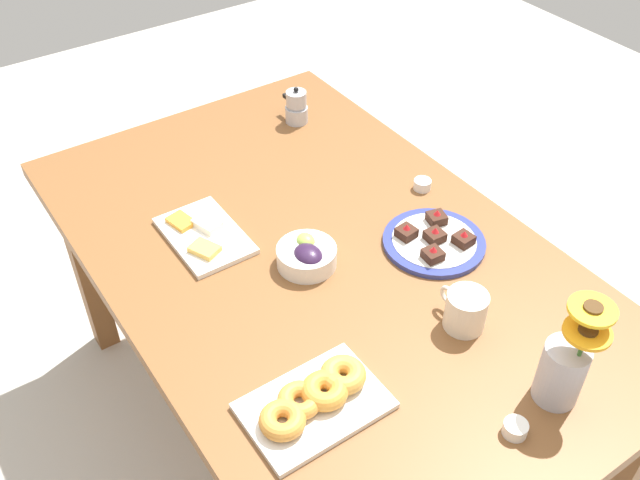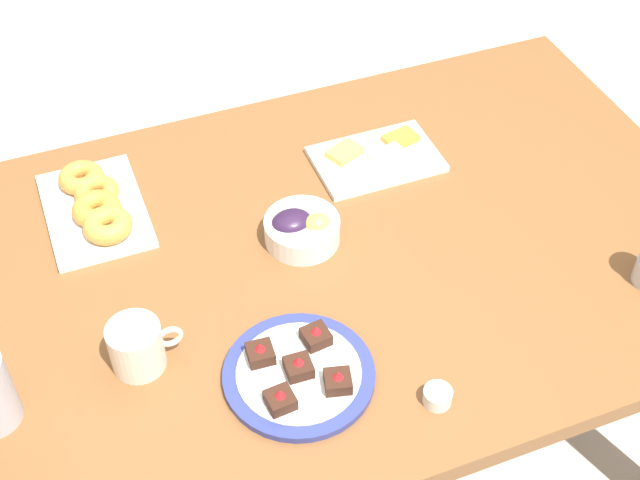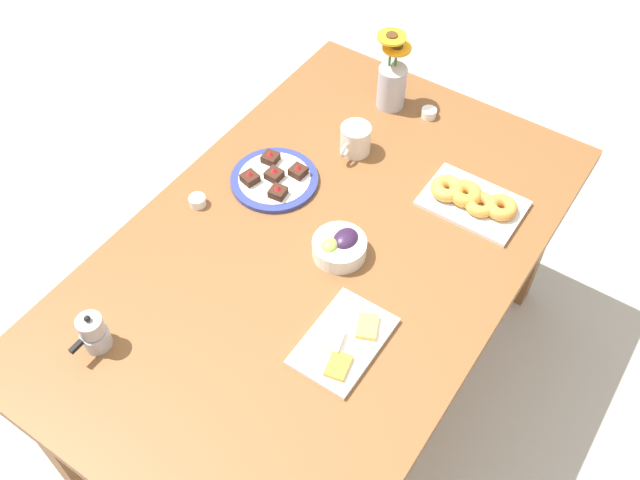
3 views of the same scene
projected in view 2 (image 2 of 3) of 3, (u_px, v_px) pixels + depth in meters
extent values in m
plane|color=#B7B2A8|center=(320.00, 459.00, 2.22)|extent=(6.00, 6.00, 0.00)
cube|color=brown|center=(320.00, 262.00, 1.71)|extent=(1.60, 1.00, 0.04)
cube|color=brown|center=(510.00, 180.00, 2.43)|extent=(0.07, 0.07, 0.70)
cylinder|color=silver|center=(136.00, 347.00, 1.48)|extent=(0.09, 0.09, 0.09)
cylinder|color=brown|center=(133.00, 332.00, 1.45)|extent=(0.08, 0.08, 0.00)
torus|color=silver|center=(170.00, 337.00, 1.50)|extent=(0.05, 0.01, 0.05)
cylinder|color=white|center=(302.00, 230.00, 1.71)|extent=(0.15, 0.15, 0.05)
ellipsoid|color=#2D1938|center=(292.00, 223.00, 1.69)|extent=(0.08, 0.07, 0.04)
ellipsoid|color=#9EC14C|center=(317.00, 223.00, 1.69)|extent=(0.05, 0.04, 0.04)
cube|color=white|center=(376.00, 159.00, 1.88)|extent=(0.26, 0.17, 0.01)
cube|color=#EFB74C|center=(345.00, 152.00, 1.87)|extent=(0.08, 0.07, 0.01)
cube|color=white|center=(389.00, 157.00, 1.86)|extent=(0.08, 0.07, 0.02)
cube|color=orange|center=(401.00, 138.00, 1.91)|extent=(0.08, 0.06, 0.01)
cube|color=white|center=(95.00, 211.00, 1.77)|extent=(0.19, 0.28, 0.01)
torus|color=gold|center=(108.00, 225.00, 1.70)|extent=(0.12, 0.12, 0.04)
torus|color=orange|center=(97.00, 209.00, 1.73)|extent=(0.11, 0.11, 0.04)
torus|color=orange|center=(97.00, 192.00, 1.77)|extent=(0.11, 0.11, 0.03)
torus|color=orange|center=(81.00, 178.00, 1.80)|extent=(0.10, 0.10, 0.04)
cylinder|color=white|center=(438.00, 396.00, 1.45)|extent=(0.05, 0.05, 0.03)
cylinder|color=#C68923|center=(438.00, 393.00, 1.44)|extent=(0.04, 0.04, 0.01)
cylinder|color=navy|center=(299.00, 375.00, 1.49)|extent=(0.26, 0.26, 0.01)
cylinder|color=white|center=(299.00, 374.00, 1.49)|extent=(0.21, 0.21, 0.01)
cube|color=#381E14|center=(260.00, 354.00, 1.49)|extent=(0.05, 0.05, 0.02)
cone|color=red|center=(260.00, 347.00, 1.48)|extent=(0.02, 0.02, 0.01)
cube|color=#381E14|center=(316.00, 336.00, 1.52)|extent=(0.05, 0.05, 0.02)
cone|color=red|center=(316.00, 329.00, 1.51)|extent=(0.02, 0.02, 0.01)
cube|color=#381E14|center=(280.00, 400.00, 1.43)|extent=(0.05, 0.05, 0.02)
cone|color=red|center=(280.00, 393.00, 1.42)|extent=(0.02, 0.02, 0.01)
cube|color=#381E14|center=(338.00, 381.00, 1.46)|extent=(0.05, 0.05, 0.02)
cone|color=red|center=(338.00, 375.00, 1.44)|extent=(0.02, 0.02, 0.01)
cube|color=#381E14|center=(299.00, 367.00, 1.47)|extent=(0.05, 0.05, 0.02)
cone|color=red|center=(298.00, 360.00, 1.46)|extent=(0.02, 0.02, 0.01)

